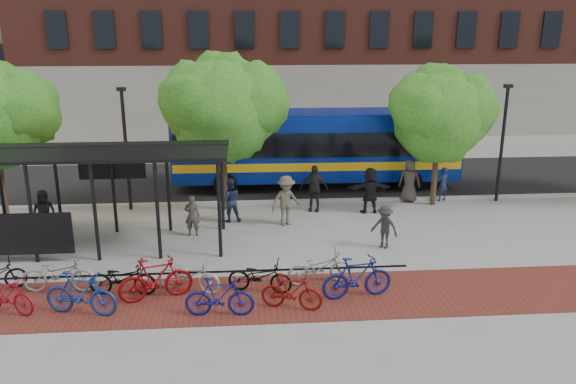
{
  "coord_description": "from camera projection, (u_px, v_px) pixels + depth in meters",
  "views": [
    {
      "loc": [
        -2.1,
        -19.5,
        7.38
      ],
      "look_at": [
        -0.57,
        0.23,
        1.6
      ],
      "focal_mm": 35.0,
      "sensor_mm": 36.0,
      "label": 1
    }
  ],
  "objects": [
    {
      "name": "pedestrian_7",
      "position": [
        443.0,
        184.0,
        24.8
      ],
      "size": [
        0.65,
        0.55,
        1.52
      ],
      "primitive_type": "imported",
      "rotation": [
        0.0,
        0.0,
        3.53
      ],
      "color": "#1D2645",
      "rests_on": "ground"
    },
    {
      "name": "tree_b",
      "position": [
        224.0,
        104.0,
        22.63
      ],
      "size": [
        5.15,
        4.2,
        6.47
      ],
      "color": "#382619",
      "rests_on": "ground"
    },
    {
      "name": "ground",
      "position": [
        304.0,
        235.0,
        20.89
      ],
      "size": [
        160.0,
        160.0,
        0.0
      ],
      "primitive_type": "plane",
      "color": "#9E9E99",
      "rests_on": "ground"
    },
    {
      "name": "bus_shelter",
      "position": [
        67.0,
        163.0,
        18.98
      ],
      "size": [
        10.6,
        3.07,
        3.6
      ],
      "color": "black",
      "rests_on": "ground"
    },
    {
      "name": "pedestrian_1",
      "position": [
        192.0,
        216.0,
        20.6
      ],
      "size": [
        0.6,
        0.43,
        1.54
      ],
      "primitive_type": "imported",
      "rotation": [
        0.0,
        0.0,
        3.03
      ],
      "color": "#423934",
      "rests_on": "ground"
    },
    {
      "name": "lamp_post_left",
      "position": [
        126.0,
        146.0,
        23.04
      ],
      "size": [
        0.35,
        0.2,
        5.12
      ],
      "color": "black",
      "rests_on": "ground"
    },
    {
      "name": "tree_c",
      "position": [
        441.0,
        111.0,
        23.41
      ],
      "size": [
        4.66,
        3.8,
        5.92
      ],
      "color": "#382619",
      "rests_on": "ground"
    },
    {
      "name": "asphalt_street",
      "position": [
        287.0,
        179.0,
        28.54
      ],
      "size": [
        160.0,
        8.0,
        0.01
      ],
      "primitive_type": "cube",
      "color": "black",
      "rests_on": "ground"
    },
    {
      "name": "bike_2",
      "position": [
        59.0,
        274.0,
        16.2
      ],
      "size": [
        2.18,
        0.89,
        1.12
      ],
      "primitive_type": "imported",
      "rotation": [
        0.0,
        0.0,
        1.5
      ],
      "color": "#959597",
      "rests_on": "ground"
    },
    {
      "name": "bike_1",
      "position": [
        6.0,
        295.0,
        14.98
      ],
      "size": [
        1.8,
        1.13,
        1.05
      ],
      "primitive_type": "imported",
      "rotation": [
        0.0,
        0.0,
        1.18
      ],
      "color": "maroon",
      "rests_on": "ground"
    },
    {
      "name": "pedestrian_2",
      "position": [
        230.0,
        200.0,
        22.1
      ],
      "size": [
        0.95,
        0.79,
        1.76
      ],
      "primitive_type": "imported",
      "rotation": [
        0.0,
        0.0,
        3.29
      ],
      "color": "#1E2A46",
      "rests_on": "ground"
    },
    {
      "name": "bike_rack_rail",
      "position": [
        208.0,
        286.0,
        16.72
      ],
      "size": [
        12.0,
        0.05,
        0.95
      ],
      "primitive_type": "cube",
      "color": "black",
      "rests_on": "ground"
    },
    {
      "name": "pedestrian_0",
      "position": [
        44.0,
        212.0,
        20.84
      ],
      "size": [
        0.96,
        0.83,
        1.67
      ],
      "primitive_type": "imported",
      "rotation": [
        0.0,
        0.0,
        0.44
      ],
      "color": "black",
      "rests_on": "ground"
    },
    {
      "name": "bike_6",
      "position": [
        189.0,
        275.0,
        16.26
      ],
      "size": [
        2.07,
        1.32,
        1.03
      ],
      "primitive_type": "imported",
      "rotation": [
        0.0,
        0.0,
        1.21
      ],
      "color": "#B9B9BC",
      "rests_on": "ground"
    },
    {
      "name": "bike_11",
      "position": [
        357.0,
        277.0,
        15.84
      ],
      "size": [
        2.13,
        0.91,
        1.24
      ],
      "primitive_type": "imported",
      "rotation": [
        0.0,
        0.0,
        1.73
      ],
      "color": "navy",
      "rests_on": "ground"
    },
    {
      "name": "bike_9",
      "position": [
        292.0,
        292.0,
        15.22
      ],
      "size": [
        1.77,
        0.96,
        1.03
      ],
      "primitive_type": "imported",
      "rotation": [
        0.0,
        0.0,
        1.28
      ],
      "color": "maroon",
      "rests_on": "ground"
    },
    {
      "name": "bike_10",
      "position": [
        319.0,
        267.0,
        16.77
      ],
      "size": [
        2.05,
        0.98,
        1.03
      ],
      "primitive_type": "imported",
      "rotation": [
        0.0,
        0.0,
        1.72
      ],
      "color": "gray",
      "rests_on": "ground"
    },
    {
      "name": "bike_7",
      "position": [
        219.0,
        297.0,
        14.84
      ],
      "size": [
        1.88,
        0.65,
        1.11
      ],
      "primitive_type": "imported",
      "rotation": [
        0.0,
        0.0,
        1.5
      ],
      "color": "navy",
      "rests_on": "ground"
    },
    {
      "name": "bike_3",
      "position": [
        81.0,
        294.0,
        14.89
      ],
      "size": [
        2.12,
        1.06,
        1.23
      ],
      "primitive_type": "imported",
      "rotation": [
        0.0,
        0.0,
        1.32
      ],
      "color": "navy",
      "rests_on": "ground"
    },
    {
      "name": "bike_8",
      "position": [
        260.0,
        276.0,
        16.22
      ],
      "size": [
        1.99,
        1.1,
        0.99
      ],
      "primitive_type": "imported",
      "rotation": [
        0.0,
        0.0,
        1.32
      ],
      "color": "black",
      "rests_on": "ground"
    },
    {
      "name": "bike_4",
      "position": [
        122.0,
        278.0,
        16.04
      ],
      "size": [
        2.0,
        0.85,
        1.02
      ],
      "primitive_type": "imported",
      "rotation": [
        0.0,
        0.0,
        1.48
      ],
      "color": "black",
      "rests_on": "ground"
    },
    {
      "name": "pedestrian_9",
      "position": [
        384.0,
        227.0,
        19.43
      ],
      "size": [
        1.13,
        1.07,
        1.54
      ],
      "primitive_type": "imported",
      "rotation": [
        0.0,
        0.0,
        5.61
      ],
      "color": "#2A2A2A",
      "rests_on": "ground"
    },
    {
      "name": "lamp_post_right",
      "position": [
        502.0,
        140.0,
        24.23
      ],
      "size": [
        0.35,
        0.2,
        5.12
      ],
      "color": "black",
      "rests_on": "ground"
    },
    {
      "name": "bus",
      "position": [
        316.0,
        144.0,
        26.81
      ],
      "size": [
        13.47,
        3.36,
        3.63
      ],
      "rotation": [
        0.0,
        0.0,
        -0.01
      ],
      "color": "navy",
      "rests_on": "ground"
    },
    {
      "name": "pedestrian_6",
      "position": [
        410.0,
        181.0,
        24.63
      ],
      "size": [
        1.08,
        0.86,
        1.92
      ],
      "primitive_type": "imported",
      "rotation": [
        0.0,
        0.0,
        2.84
      ],
      "color": "#423B35",
      "rests_on": "ground"
    },
    {
      "name": "curb",
      "position": [
        294.0,
        201.0,
        24.7
      ],
      "size": [
        160.0,
        0.25,
        0.12
      ],
      "primitive_type": "cube",
      "color": "#B7B7B2",
      "rests_on": "ground"
    },
    {
      "name": "pedestrian_3",
      "position": [
        286.0,
        201.0,
        21.66
      ],
      "size": [
        1.46,
        1.16,
        1.97
      ],
      "primitive_type": "imported",
      "rotation": [
        0.0,
        0.0,
        0.39
      ],
      "color": "brown",
      "rests_on": "ground"
    },
    {
      "name": "pedestrian_5",
      "position": [
        370.0,
        190.0,
        23.14
      ],
      "size": [
        1.81,
        0.64,
        1.93
      ],
      "primitive_type": "imported",
      "rotation": [
        0.0,
        0.0,
        3.18
      ],
      "color": "black",
      "rests_on": "ground"
    },
    {
      "name": "brick_strip",
      "position": [
        252.0,
        298.0,
        15.95
      ],
      "size": [
        24.0,
        3.0,
        0.01
      ],
      "primitive_type": "cube",
      "color": "maroon",
      "rests_on": "ground"
    },
    {
      "name": "bike_5",
      "position": [
        156.0,
        279.0,
        15.73
      ],
      "size": [
        2.17,
        1.18,
        1.25
      ],
      "primitive_type": "imported",
      "rotation": [
        0.0,
        0.0,
        1.87
      ],
      "color": "maroon",
      "rests_on": "ground"
    },
    {
      "name": "pedestrian_4",
      "position": [
        314.0,
        188.0,
        23.38
      ],
      "size": [
        1.24,
        0.74,
        1.97
      ],
      "primitive_type": "imported",
      "rotation": [
        0.0,
        0.0,
        6.04
      ],
      "color": "black",
      "rests_on": "ground"
    }
  ]
}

